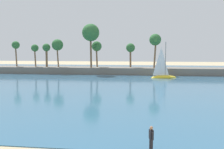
{
  "coord_description": "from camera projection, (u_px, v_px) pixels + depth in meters",
  "views": [
    {
      "loc": [
        2.22,
        -8.26,
        6.2
      ],
      "look_at": [
        0.13,
        8.37,
        4.56
      ],
      "focal_mm": 39.57,
      "sensor_mm": 36.0,
      "label": 1
    }
  ],
  "objects": [
    {
      "name": "person_at_waterline",
      "position": [
        151.0,
        139.0,
        14.89
      ],
      "size": [
        0.29,
        0.53,
        1.67
      ],
      "color": "black",
      "rests_on": "ground"
    },
    {
      "name": "sailboat_near_shore",
      "position": [
        163.0,
        74.0,
        55.3
      ],
      "size": [
        6.22,
        3.42,
        8.64
      ],
      "color": "yellow",
      "rests_on": "sea"
    },
    {
      "name": "palm_headland",
      "position": [
        126.0,
        65.0,
        63.93
      ],
      "size": [
        83.86,
        6.75,
        12.96
      ],
      "color": "slate",
      "rests_on": "ground"
    },
    {
      "name": "sea",
      "position": [
        134.0,
        76.0,
        59.33
      ],
      "size": [
        220.0,
        89.47,
        0.06
      ],
      "primitive_type": "cube",
      "color": "#33607F",
      "rests_on": "ground"
    }
  ]
}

